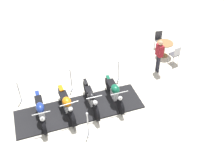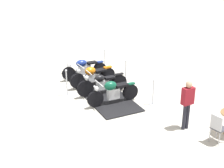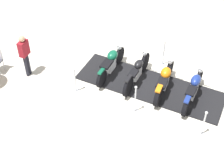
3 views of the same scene
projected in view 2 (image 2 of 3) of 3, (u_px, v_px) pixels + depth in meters
name	position (u px, v px, depth m)	size (l,w,h in m)	color
ground_plane	(98.00, 90.00, 13.73)	(80.00, 80.00, 0.00)	beige
display_platform	(98.00, 89.00, 13.72)	(5.27, 1.60, 0.05)	black
motorcycle_navy	(84.00, 68.00, 14.80)	(1.28, 1.90, 0.93)	black
motorcycle_copper	(92.00, 75.00, 13.95)	(1.41, 1.82, 0.99)	black
motorcycle_black	(102.00, 83.00, 13.10)	(1.28, 1.93, 1.03)	black
motorcycle_forest	(113.00, 91.00, 12.23)	(1.27, 1.87, 0.95)	black
stanchion_right_mid	(67.00, 88.00, 13.05)	(0.35, 0.35, 1.15)	silver
stanchion_left_front	(105.00, 63.00, 16.01)	(0.29, 0.29, 1.05)	silver
stanchion_left_rear	(153.00, 96.00, 12.28)	(0.30, 0.30, 1.05)	silver
stanchion_left_mid	(126.00, 76.00, 14.13)	(0.31, 0.31, 1.16)	silver
cafe_chair_across_table	(218.00, 127.00, 9.68)	(0.57, 0.57, 0.97)	#B7B7BC
bystander_person	(187.00, 101.00, 10.31)	(0.41, 0.45, 1.72)	#23232D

